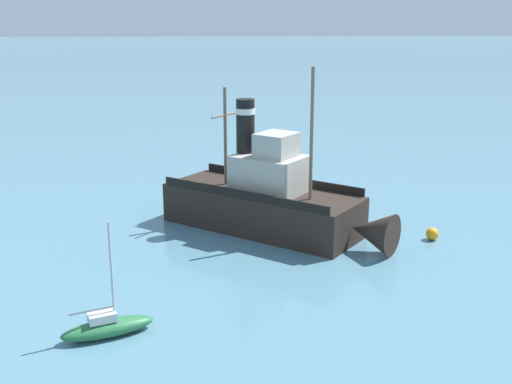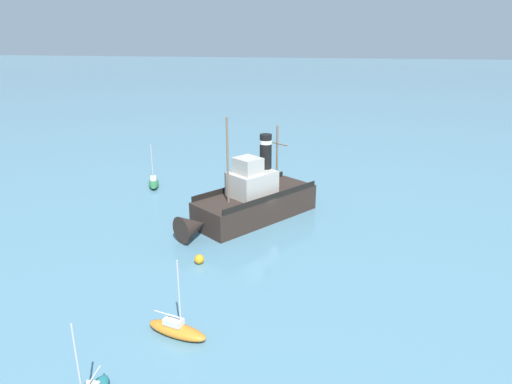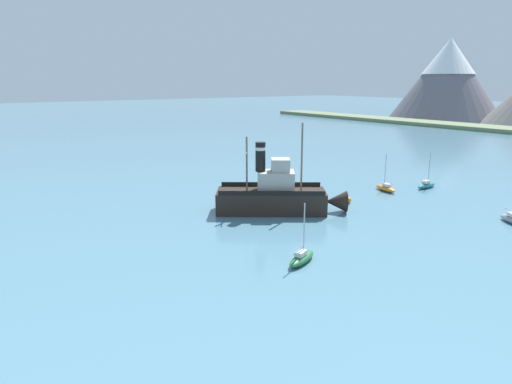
% 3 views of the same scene
% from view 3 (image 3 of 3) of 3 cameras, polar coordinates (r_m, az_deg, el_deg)
% --- Properties ---
extents(ground_plane, '(600.00, 600.00, 0.00)m').
position_cam_3_polar(ground_plane, '(52.24, 1.84, -2.11)').
color(ground_plane, teal).
extents(old_tugboat, '(11.31, 13.57, 9.90)m').
position_cam_3_polar(old_tugboat, '(50.68, 2.60, -0.47)').
color(old_tugboat, '#2D231E').
rests_on(old_tugboat, ground).
extents(sailboat_teal, '(1.32, 3.86, 4.90)m').
position_cam_3_polar(sailboat_teal, '(66.43, 20.54, 0.84)').
color(sailboat_teal, '#23757A').
rests_on(sailboat_teal, ground).
extents(sailboat_green, '(2.49, 3.93, 4.90)m').
position_cam_3_polar(sailboat_green, '(37.16, 5.73, -8.19)').
color(sailboat_green, '#286B3D').
rests_on(sailboat_green, ground).
extents(sailboat_orange, '(3.95, 2.01, 4.90)m').
position_cam_3_polar(sailboat_orange, '(62.85, 15.90, 0.49)').
color(sailboat_orange, orange).
rests_on(sailboat_orange, ground).
extents(mooring_buoy, '(0.73, 0.73, 0.73)m').
position_cam_3_polar(mooring_buoy, '(55.65, 11.46, -1.00)').
color(mooring_buoy, orange).
rests_on(mooring_buoy, ground).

